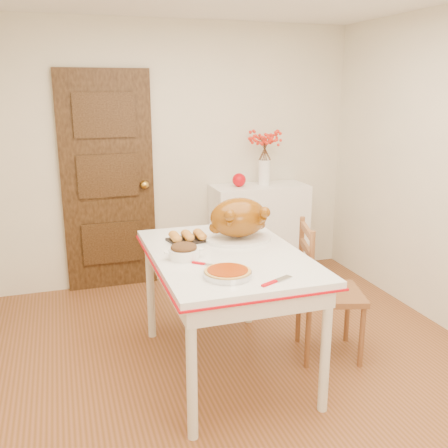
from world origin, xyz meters
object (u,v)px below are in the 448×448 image
object	(u,v)px
sideboard	(259,231)
turkey_platter	(239,220)
chair_oak	(331,290)
kitchen_table	(226,312)
pumpkin_pie	(228,272)

from	to	relation	value
sideboard	turkey_platter	world-z (taller)	turkey_platter
sideboard	chair_oak	xyz separation A→B (m)	(-0.11, -1.64, 0.02)
kitchen_table	turkey_platter	size ratio (longest dim) A/B	3.00
kitchen_table	pumpkin_pie	size ratio (longest dim) A/B	5.11
turkey_platter	pumpkin_pie	xyz separation A→B (m)	(-0.30, -0.65, -0.12)
kitchen_table	sideboard	bearing A→B (deg)	61.21
sideboard	turkey_platter	xyz separation A→B (m)	(-0.72, -1.38, 0.52)
turkey_platter	chair_oak	bearing A→B (deg)	-4.37
kitchen_table	turkey_platter	bearing A→B (deg)	54.20
chair_oak	turkey_platter	world-z (taller)	turkey_platter
sideboard	turkey_platter	bearing A→B (deg)	-117.52
chair_oak	turkey_platter	bearing A→B (deg)	82.77
sideboard	kitchen_table	world-z (taller)	sideboard
kitchen_table	chair_oak	bearing A→B (deg)	-2.65
pumpkin_pie	sideboard	bearing A→B (deg)	63.39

